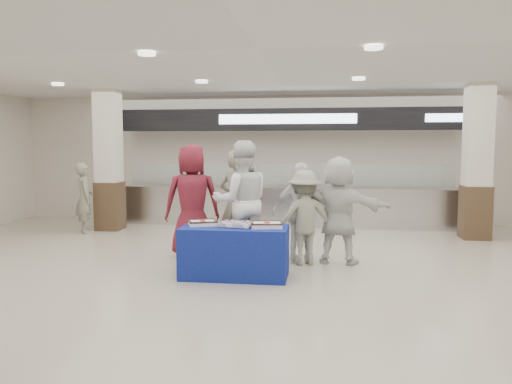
# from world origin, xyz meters

# --- Properties ---
(ground) EXTENTS (14.00, 14.00, 0.00)m
(ground) POSITION_xyz_m (0.00, 0.00, 0.00)
(ground) COLOR beige
(ground) RESTS_ON ground
(serving_line) EXTENTS (8.70, 0.85, 2.80)m
(serving_line) POSITION_xyz_m (0.00, 5.40, 1.16)
(serving_line) COLOR silver
(serving_line) RESTS_ON ground
(column_left) EXTENTS (0.55, 0.55, 3.20)m
(column_left) POSITION_xyz_m (-4.00, 4.20, 1.53)
(column_left) COLOR #3D2B1B
(column_left) RESTS_ON ground
(column_right) EXTENTS (0.55, 0.55, 3.20)m
(column_right) POSITION_xyz_m (4.00, 4.20, 1.53)
(column_right) COLOR #3D2B1B
(column_right) RESTS_ON ground
(display_table) EXTENTS (1.56, 0.79, 0.75)m
(display_table) POSITION_xyz_m (-0.39, 0.50, 0.38)
(display_table) COLOR navy
(display_table) RESTS_ON ground
(sheet_cake_left) EXTENTS (0.49, 0.43, 0.09)m
(sheet_cake_left) POSITION_xyz_m (-0.89, 0.55, 0.79)
(sheet_cake_left) COLOR white
(sheet_cake_left) RESTS_ON display_table
(sheet_cake_right) EXTENTS (0.48, 0.39, 0.09)m
(sheet_cake_right) POSITION_xyz_m (0.08, 0.48, 0.80)
(sheet_cake_right) COLOR white
(sheet_cake_right) RESTS_ON display_table
(cupcake_tray) EXTENTS (0.46, 0.37, 0.07)m
(cupcake_tray) POSITION_xyz_m (-0.36, 0.49, 0.78)
(cupcake_tray) COLOR #A4A4A9
(cupcake_tray) RESTS_ON display_table
(civilian_maroon) EXTENTS (1.11, 0.89, 1.96)m
(civilian_maroon) POSITION_xyz_m (-1.37, 1.75, 0.98)
(civilian_maroon) COLOR maroon
(civilian_maroon) RESTS_ON ground
(soldier_a) EXTENTS (0.79, 0.64, 1.87)m
(soldier_a) POSITION_xyz_m (-0.63, 2.00, 0.93)
(soldier_a) COLOR gray
(soldier_a) RESTS_ON ground
(chef_tall) EXTENTS (1.17, 1.04, 2.01)m
(chef_tall) POSITION_xyz_m (-0.46, 1.48, 1.01)
(chef_tall) COLOR white
(chef_tall) RESTS_ON ground
(chef_short) EXTENTS (0.99, 0.44, 1.66)m
(chef_short) POSITION_xyz_m (0.53, 1.57, 0.83)
(chef_short) COLOR white
(chef_short) RESTS_ON ground
(soldier_b) EXTENTS (1.13, 0.87, 1.54)m
(soldier_b) POSITION_xyz_m (0.58, 1.44, 0.77)
(soldier_b) COLOR gray
(soldier_b) RESTS_ON ground
(civilian_white) EXTENTS (1.70, 0.76, 1.76)m
(civilian_white) POSITION_xyz_m (1.14, 1.59, 0.88)
(civilian_white) COLOR white
(civilian_white) RESTS_ON ground
(soldier_bg) EXTENTS (0.63, 0.68, 1.56)m
(soldier_bg) POSITION_xyz_m (-4.36, 3.70, 0.78)
(soldier_bg) COLOR gray
(soldier_bg) RESTS_ON ground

